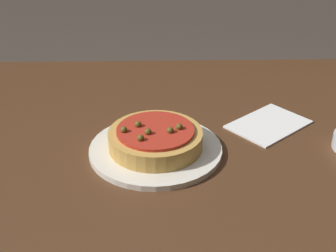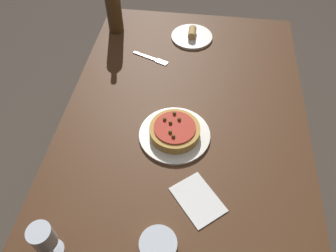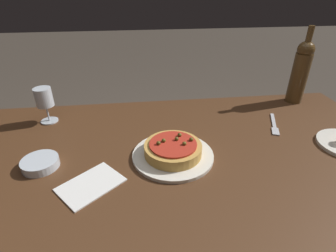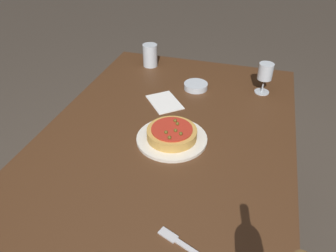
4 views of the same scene
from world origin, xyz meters
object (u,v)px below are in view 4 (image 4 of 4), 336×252
object	(u,v)px
wine_glass	(265,73)
water_cup	(150,55)
fork	(183,245)
dining_table	(161,162)
pizza	(172,133)
dinner_plate	(172,139)
side_bowl	(196,86)

from	to	relation	value
wine_glass	water_cup	size ratio (longest dim) A/B	1.23
wine_glass	fork	bearing A→B (deg)	-9.45
dining_table	water_cup	size ratio (longest dim) A/B	13.32
pizza	fork	world-z (taller)	pizza
dining_table	pizza	distance (m)	0.12
dining_table	wine_glass	world-z (taller)	wine_glass
dinner_plate	side_bowl	xyz separation A→B (m)	(-0.42, -0.00, 0.01)
side_bowl	fork	size ratio (longest dim) A/B	0.65
dining_table	fork	xyz separation A→B (m)	(0.39, 0.19, 0.08)
side_bowl	fork	bearing A→B (deg)	10.39
dining_table	water_cup	distance (m)	0.72
dining_table	side_bowl	size ratio (longest dim) A/B	13.89
dining_table	fork	distance (m)	0.44
dining_table	fork	bearing A→B (deg)	25.38
dining_table	dinner_plate	world-z (taller)	dinner_plate
wine_glass	side_bowl	world-z (taller)	wine_glass
dining_table	water_cup	world-z (taller)	water_cup
dinner_plate	side_bowl	distance (m)	0.42
water_cup	fork	xyz separation A→B (m)	(1.05, 0.45, -0.06)
side_bowl	fork	xyz separation A→B (m)	(0.86, 0.16, -0.01)
water_cup	wine_glass	bearing A→B (deg)	77.68
dinner_plate	pizza	xyz separation A→B (m)	(0.00, 0.00, 0.03)
dinner_plate	fork	size ratio (longest dim) A/B	1.54
pizza	side_bowl	world-z (taller)	pizza
water_cup	pizza	bearing A→B (deg)	26.01
wine_glass	water_cup	world-z (taller)	wine_glass
wine_glass	dinner_plate	bearing A→B (deg)	-32.92
dinner_plate	water_cup	world-z (taller)	water_cup
wine_glass	fork	size ratio (longest dim) A/B	0.83
dining_table	pizza	bearing A→B (deg)	148.59
pizza	side_bowl	xyz separation A→B (m)	(-0.42, -0.00, -0.02)
pizza	fork	size ratio (longest dim) A/B	1.08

